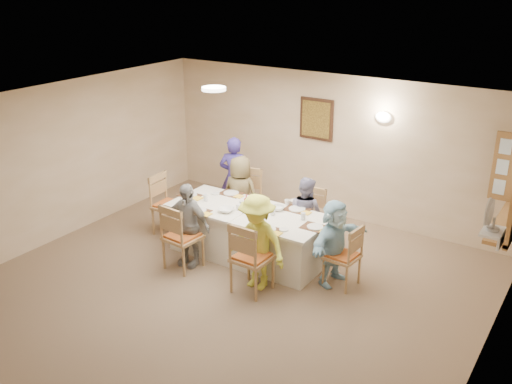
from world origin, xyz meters
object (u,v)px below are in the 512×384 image
Objects in this scene: chair_front_right at (252,256)px; caregiver at (234,177)px; dining_table at (248,233)px; diner_back_right at (305,214)px; condiment_ketchup at (246,202)px; chair_right_end at (342,255)px; chair_front_left at (183,236)px; diner_front_right at (257,242)px; diner_back_left at (240,195)px; chair_back_right at (308,219)px; diner_right_end at (334,242)px; chair_left_end at (169,205)px; desk_fan at (492,219)px; diner_front_left at (188,225)px; chair_back_left at (245,200)px.

caregiver is (-1.65, 1.95, 0.21)m from chair_front_right.
diner_back_right reaches higher than dining_table.
chair_right_end is at bearing -1.45° from condiment_ketchup.
chair_front_left is 0.75× the size of diner_front_right.
diner_back_left reaches higher than chair_front_right.
chair_front_left reaches higher than chair_back_right.
chair_front_left is at bearing 82.96° from caregiver.
diner_right_end is (2.02, 0.80, 0.10)m from chair_front_left.
chair_front_right is 1.12m from condiment_ketchup.
chair_left_end reaches higher than chair_back_right.
desk_fan is at bearing 11.34° from diner_front_right.
diner_front_left is at bearing 53.15° from diner_back_right.
chair_front_left reaches higher than condiment_ketchup.
chair_right_end is at bearing 148.98° from diner_back_right.
diner_front_left reaches higher than chair_right_end.
diner_back_left is 0.90× the size of caregiver.
chair_front_left is at bearing -101.86° from chair_back_left.
chair_back_left is at bearing 87.15° from diner_front_left.
diner_front_left is (0.95, -0.68, 0.13)m from chair_left_end.
diner_back_left is (0.00, 1.48, 0.15)m from chair_front_left.
chair_front_right is 2.29m from chair_left_end.
chair_front_left is 2.18m from diner_right_end.
dining_table is at bearing 134.60° from diner_front_right.
chair_right_end is (0.95, -0.80, -0.01)m from chair_back_right.
chair_back_right is at bearing -88.14° from chair_front_right.
chair_back_right is 2.00m from chair_front_left.
diner_front_right is (-2.80, -0.40, -0.87)m from desk_fan.
chair_front_right is (0.60, -0.80, 0.14)m from dining_table.
dining_table is 1.55m from chair_left_end.
caregiver is (-2.60, 1.15, 0.27)m from chair_right_end.
diner_right_end is (-0.13, 0.00, 0.16)m from chair_right_end.
diner_front_left is (-4.00, -0.40, -0.91)m from desk_fan.
diner_right_end is at bearing 42.85° from diner_front_right.
chair_front_right is at bearing -44.79° from chair_right_end.
chair_back_right is 1.49m from diner_front_right.
condiment_ketchup is at bearing -91.63° from chair_left_end.
diner_back_right reaches higher than chair_back_left.
desk_fan reaches higher than chair_right_end.
diner_front_right is at bearing -171.84° from desk_fan.
diner_right_end is (0.82, -0.68, 0.02)m from diner_back_right.
diner_front_right is 1.07m from diner_right_end.
diner_front_left is (0.00, 0.12, 0.13)m from chair_front_left.
diner_back_right is at bearing 161.08° from desk_fan.
dining_table is 1.01m from chair_front_left.
diner_front_right reaches higher than diner_right_end.
chair_right_end is at bearing 38.77° from diner_front_right.
diner_front_right is (1.20, -1.48, 0.16)m from chair_back_left.
caregiver is 6.57× the size of condiment_ketchup.
chair_back_left is 1.03× the size of chair_left_end.
condiment_ketchup is (-0.05, 0.04, 0.49)m from dining_table.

